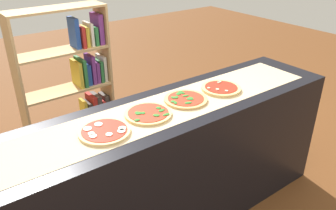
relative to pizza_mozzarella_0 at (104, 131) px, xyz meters
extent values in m
cube|color=black|center=(0.46, 0.04, -0.49)|extent=(2.57, 0.60, 0.95)
cube|color=tan|center=(0.46, 0.04, -0.01)|extent=(2.25, 0.41, 0.00)
cylinder|color=#E5C17F|center=(0.00, 0.00, 0.00)|extent=(0.29, 0.29, 0.02)
cylinder|color=#AD2314|center=(0.00, 0.00, 0.01)|extent=(0.25, 0.25, 0.00)
cylinder|color=#EFE5CC|center=(-0.08, -0.02, 0.01)|extent=(0.04, 0.04, 0.00)
cylinder|color=#EFE5CC|center=(-0.07, 0.06, 0.01)|extent=(0.05, 0.05, 0.00)
cylinder|color=#EFE5CC|center=(0.00, 0.07, 0.01)|extent=(0.05, 0.05, 0.00)
cylinder|color=#EFE5CC|center=(0.07, -0.07, 0.01)|extent=(0.04, 0.04, 0.00)
cylinder|color=#EFE5CC|center=(0.00, -0.06, 0.01)|extent=(0.04, 0.04, 0.00)
cylinder|color=#EFE5CC|center=(0.09, -0.05, 0.01)|extent=(0.04, 0.04, 0.00)
cylinder|color=#EFE5CC|center=(-0.08, 0.00, 0.01)|extent=(0.04, 0.04, 0.00)
cylinder|color=#DBB26B|center=(0.31, 0.03, 0.00)|extent=(0.29, 0.29, 0.02)
cylinder|color=red|center=(0.31, 0.03, 0.01)|extent=(0.25, 0.25, 0.00)
ellipsoid|color=#286B23|center=(0.20, -0.01, 0.01)|extent=(0.04, 0.03, 0.00)
ellipsoid|color=#286B23|center=(0.38, -0.06, 0.01)|extent=(0.05, 0.03, 0.00)
ellipsoid|color=#286B23|center=(0.25, 0.06, 0.01)|extent=(0.05, 0.05, 0.00)
ellipsoid|color=#286B23|center=(0.39, 0.03, 0.01)|extent=(0.04, 0.04, 0.00)
ellipsoid|color=#286B23|center=(0.33, -0.03, 0.01)|extent=(0.05, 0.05, 0.00)
ellipsoid|color=#286B23|center=(0.28, 0.04, 0.01)|extent=(0.04, 0.04, 0.00)
ellipsoid|color=#286B23|center=(0.39, 0.00, 0.01)|extent=(0.05, 0.04, 0.00)
ellipsoid|color=#286B23|center=(0.26, 0.05, 0.01)|extent=(0.03, 0.03, 0.00)
ellipsoid|color=#286B23|center=(0.26, 0.05, 0.01)|extent=(0.04, 0.04, 0.00)
cylinder|color=tan|center=(0.62, 0.05, 0.00)|extent=(0.29, 0.29, 0.02)
cylinder|color=red|center=(0.62, 0.05, 0.01)|extent=(0.24, 0.24, 0.00)
ellipsoid|color=#286B23|center=(0.65, 0.13, 0.01)|extent=(0.05, 0.05, 0.00)
ellipsoid|color=#286B23|center=(0.52, 0.06, 0.01)|extent=(0.04, 0.04, 0.00)
ellipsoid|color=#286B23|center=(0.64, 0.08, 0.01)|extent=(0.05, 0.03, 0.00)
ellipsoid|color=#286B23|center=(0.57, 0.09, 0.01)|extent=(0.05, 0.05, 0.00)
ellipsoid|color=#286B23|center=(0.58, -0.02, 0.01)|extent=(0.06, 0.04, 0.00)
ellipsoid|color=#286B23|center=(0.52, 0.03, 0.01)|extent=(0.04, 0.05, 0.00)
ellipsoid|color=#286B23|center=(0.63, 0.02, 0.01)|extent=(0.06, 0.06, 0.00)
ellipsoid|color=#286B23|center=(0.55, 0.10, 0.01)|extent=(0.03, 0.04, 0.00)
ellipsoid|color=#286B23|center=(0.62, 0.13, 0.01)|extent=(0.06, 0.06, 0.00)
ellipsoid|color=#286B23|center=(0.65, 0.14, 0.01)|extent=(0.05, 0.05, 0.00)
ellipsoid|color=#286B23|center=(0.64, 0.03, 0.01)|extent=(0.04, 0.04, 0.00)
cylinder|color=#DBB26B|center=(0.93, 0.04, 0.00)|extent=(0.28, 0.28, 0.02)
cylinder|color=#AD2314|center=(0.93, 0.04, 0.01)|extent=(0.23, 0.23, 0.00)
cylinder|color=#C6B28E|center=(0.87, 0.02, 0.01)|extent=(0.02, 0.02, 0.01)
cylinder|color=#C6B28E|center=(0.90, -0.04, 0.01)|extent=(0.02, 0.02, 0.01)
cylinder|color=#C6B28E|center=(0.98, 0.11, 0.01)|extent=(0.03, 0.03, 0.01)
cylinder|color=#C6B28E|center=(0.84, 0.07, 0.01)|extent=(0.02, 0.02, 0.01)
cylinder|color=#C6B28E|center=(0.96, 0.10, 0.01)|extent=(0.02, 0.02, 0.01)
cube|color=tan|center=(0.62, 1.23, -0.25)|extent=(0.03, 0.24, 1.41)
cube|color=tan|center=(-0.15, 1.21, -0.25)|extent=(0.03, 0.24, 1.41)
cube|color=tan|center=(0.23, 1.22, -0.95)|extent=(0.76, 0.26, 0.02)
cube|color=gold|center=(0.58, 1.23, -0.84)|extent=(0.03, 0.14, 0.20)
cube|color=#B22823|center=(0.53, 1.23, -0.85)|extent=(0.04, 0.19, 0.19)
cube|color=#234799|center=(0.48, 1.23, -0.83)|extent=(0.05, 0.14, 0.22)
cube|color=tan|center=(0.23, 1.22, -0.60)|extent=(0.76, 0.26, 0.02)
cube|color=#47423D|center=(0.58, 1.23, -0.49)|extent=(0.05, 0.15, 0.20)
cube|color=#B22823|center=(0.54, 1.23, -0.51)|extent=(0.03, 0.20, 0.16)
cube|color=#47423D|center=(0.50, 1.23, -0.48)|extent=(0.05, 0.18, 0.22)
cube|color=#B22823|center=(0.45, 1.23, -0.48)|extent=(0.04, 0.19, 0.22)
cube|color=#47423D|center=(0.41, 1.23, -0.51)|extent=(0.03, 0.16, 0.17)
cube|color=gold|center=(0.36, 1.23, -0.50)|extent=(0.03, 0.13, 0.19)
cube|color=tan|center=(0.23, 1.22, -0.25)|extent=(0.76, 0.26, 0.02)
cube|color=silver|center=(0.58, 1.23, -0.13)|extent=(0.03, 0.17, 0.24)
cube|color=#2D753D|center=(0.55, 1.23, -0.15)|extent=(0.03, 0.17, 0.20)
cube|color=#753384|center=(0.52, 1.23, -0.15)|extent=(0.03, 0.16, 0.19)
cube|color=#753384|center=(0.48, 1.23, -0.11)|extent=(0.04, 0.17, 0.26)
cube|color=#234799|center=(0.42, 1.23, -0.15)|extent=(0.05, 0.16, 0.19)
cube|color=#2D753D|center=(0.38, 1.23, -0.12)|extent=(0.03, 0.21, 0.25)
cube|color=gold|center=(0.34, 1.23, -0.13)|extent=(0.03, 0.20, 0.23)
cube|color=tan|center=(0.23, 1.22, 0.10)|extent=(0.76, 0.26, 0.02)
cube|color=#753384|center=(0.58, 1.23, 0.23)|extent=(0.05, 0.18, 0.26)
cube|color=#2D753D|center=(0.53, 1.23, 0.18)|extent=(0.03, 0.18, 0.16)
cube|color=silver|center=(0.49, 1.23, 0.20)|extent=(0.03, 0.16, 0.20)
cube|color=gold|center=(0.45, 1.23, 0.19)|extent=(0.03, 0.16, 0.17)
cube|color=#B22823|center=(0.41, 1.23, 0.20)|extent=(0.03, 0.19, 0.18)
cube|color=#234799|center=(0.36, 1.23, 0.23)|extent=(0.04, 0.16, 0.25)
cube|color=tan|center=(0.23, 1.22, 0.44)|extent=(0.76, 0.26, 0.02)
camera|label=1|loc=(-0.67, -1.50, 0.98)|focal=36.50mm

